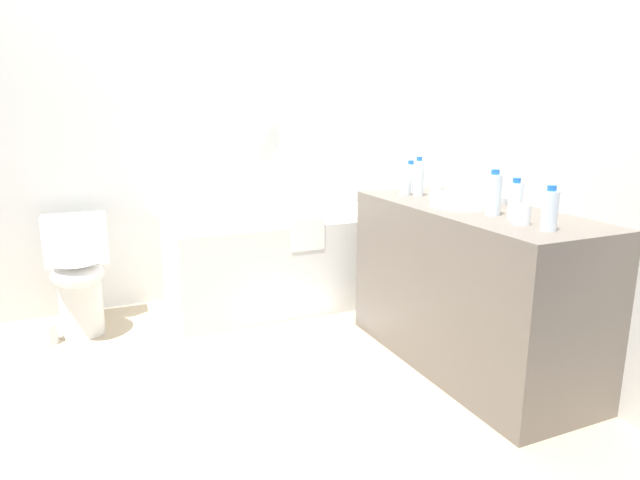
% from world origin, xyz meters
% --- Properties ---
extents(ground_plane, '(4.04, 4.04, 0.00)m').
position_xyz_m(ground_plane, '(0.00, 0.00, 0.00)').
color(ground_plane, tan).
extents(wall_back_tiled, '(3.44, 0.10, 2.38)m').
position_xyz_m(wall_back_tiled, '(0.00, 1.29, 1.19)').
color(wall_back_tiled, silver).
rests_on(wall_back_tiled, ground_plane).
extents(wall_right_mirror, '(0.10, 2.88, 2.38)m').
position_xyz_m(wall_right_mirror, '(1.57, 0.00, 1.19)').
color(wall_right_mirror, silver).
rests_on(wall_right_mirror, ground_plane).
extents(bathtub, '(1.49, 0.72, 1.31)m').
position_xyz_m(bathtub, '(0.69, 0.88, 0.32)').
color(bathtub, silver).
rests_on(bathtub, ground_plane).
extents(toilet, '(0.37, 0.50, 0.70)m').
position_xyz_m(toilet, '(-0.59, 0.89, 0.36)').
color(toilet, white).
rests_on(toilet, ground_plane).
extents(vanity_counter, '(0.56, 1.40, 0.84)m').
position_xyz_m(vanity_counter, '(1.24, -0.39, 0.42)').
color(vanity_counter, '#6B6056').
rests_on(vanity_counter, ground_plane).
extents(sink_basin, '(0.33, 0.33, 0.06)m').
position_xyz_m(sink_basin, '(1.21, -0.33, 0.86)').
color(sink_basin, white).
rests_on(sink_basin, vanity_counter).
extents(sink_faucet, '(0.13, 0.15, 0.07)m').
position_xyz_m(sink_faucet, '(1.40, -0.33, 0.87)').
color(sink_faucet, '#B5B5BA').
rests_on(sink_faucet, vanity_counter).
extents(water_bottle_0, '(0.06, 0.06, 0.18)m').
position_xyz_m(water_bottle_0, '(1.22, 0.17, 0.92)').
color(water_bottle_0, silver).
rests_on(water_bottle_0, vanity_counter).
extents(water_bottle_1, '(0.06, 0.06, 0.22)m').
position_xyz_m(water_bottle_1, '(1.19, 0.03, 0.94)').
color(water_bottle_1, silver).
rests_on(water_bottle_1, vanity_counter).
extents(water_bottle_2, '(0.06, 0.06, 0.19)m').
position_xyz_m(water_bottle_2, '(1.20, -0.71, 0.92)').
color(water_bottle_2, silver).
rests_on(water_bottle_2, vanity_counter).
extents(water_bottle_3, '(0.07, 0.07, 0.21)m').
position_xyz_m(water_bottle_3, '(1.19, -0.58, 0.93)').
color(water_bottle_3, silver).
rests_on(water_bottle_3, vanity_counter).
extents(water_bottle_4, '(0.06, 0.06, 0.18)m').
position_xyz_m(water_bottle_4, '(1.17, -0.93, 0.92)').
color(water_bottle_4, silver).
rests_on(water_bottle_4, vanity_counter).
extents(drinking_glass_0, '(0.07, 0.07, 0.08)m').
position_xyz_m(drinking_glass_0, '(1.14, 0.09, 0.88)').
color(drinking_glass_0, white).
rests_on(drinking_glass_0, vanity_counter).
extents(drinking_glass_1, '(0.08, 0.08, 0.09)m').
position_xyz_m(drinking_glass_1, '(1.16, -0.79, 0.88)').
color(drinking_glass_1, white).
rests_on(drinking_glass_1, vanity_counter).
extents(drinking_glass_2, '(0.07, 0.07, 0.10)m').
position_xyz_m(drinking_glass_2, '(1.21, -0.11, 0.89)').
color(drinking_glass_2, white).
rests_on(drinking_glass_2, vanity_counter).
extents(bath_mat, '(0.56, 0.36, 0.01)m').
position_xyz_m(bath_mat, '(0.63, 0.31, 0.01)').
color(bath_mat, white).
rests_on(bath_mat, ground_plane).
extents(toilet_paper_roll, '(0.11, 0.11, 0.12)m').
position_xyz_m(toilet_paper_roll, '(-0.78, 0.78, 0.06)').
color(toilet_paper_roll, white).
rests_on(toilet_paper_roll, ground_plane).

